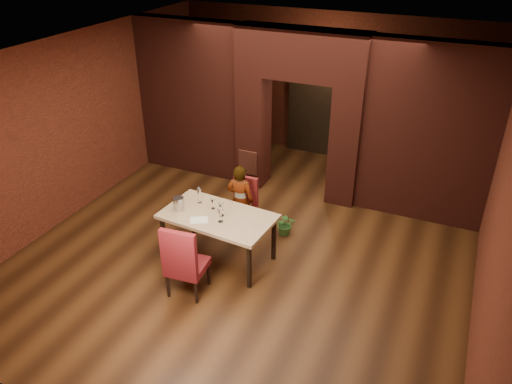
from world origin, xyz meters
TOP-DOWN VIEW (x-y plane):
  - floor at (0.00, 0.00)m, footprint 8.00×8.00m
  - ceiling at (0.00, 0.00)m, footprint 7.00×8.00m
  - wall_back at (0.00, 4.00)m, footprint 7.00×0.04m
  - wall_front at (0.00, -4.00)m, footprint 7.00×0.04m
  - wall_left at (-3.50, 0.00)m, footprint 0.04×8.00m
  - wall_right at (3.50, 0.00)m, footprint 0.04×8.00m
  - pillar_left at (-0.95, 2.00)m, footprint 0.55×0.55m
  - pillar_right at (0.95, 2.00)m, footprint 0.55×0.55m
  - lintel at (0.00, 2.00)m, footprint 2.45×0.55m
  - wing_wall_left at (-2.36, 2.00)m, footprint 2.28×0.35m
  - wing_wall_right at (2.36, 2.00)m, footprint 2.28×0.35m
  - vent_panel at (-0.95, 1.71)m, footprint 0.40×0.03m
  - rear_door at (-0.40, 3.94)m, footprint 0.90×0.08m
  - rear_door_frame at (-0.40, 3.90)m, footprint 1.02×0.04m
  - dining_table at (-0.35, -0.71)m, footprint 1.82×1.12m
  - chair_far at (-0.37, 0.19)m, footprint 0.45×0.45m
  - chair_near at (-0.39, -1.60)m, footprint 0.58×0.58m
  - person_seated at (-0.36, 0.12)m, footprint 0.50×0.36m
  - wine_glass_a at (-0.51, -0.56)m, footprint 0.07×0.07m
  - wine_glass_b at (-0.29, -0.69)m, footprint 0.09×0.09m
  - wine_glass_c at (-0.22, -0.86)m, footprint 0.09×0.09m
  - tasting_sheet at (-0.54, -0.95)m, footprint 0.34×0.31m
  - wine_bucket at (-0.99, -0.80)m, footprint 0.17×0.17m
  - water_bottle at (-0.80, -0.48)m, footprint 0.07×0.07m
  - potted_plant at (0.39, 0.38)m, footprint 0.43×0.40m

SIDE VIEW (x-z plane):
  - floor at x=0.00m, z-range 0.00..0.00m
  - potted_plant at x=0.39m, z-range 0.00..0.40m
  - dining_table at x=-0.35m, z-range 0.00..0.82m
  - chair_far at x=-0.37m, z-range 0.00..0.98m
  - vent_panel at x=-0.95m, z-range 0.30..0.80m
  - chair_near at x=-0.39m, z-range 0.00..1.17m
  - person_seated at x=-0.36m, z-range 0.00..1.30m
  - tasting_sheet at x=-0.54m, z-range 0.82..0.82m
  - wine_glass_a at x=-0.51m, z-range 0.82..1.00m
  - wine_bucket at x=-0.99m, z-range 0.82..1.03m
  - wine_glass_b at x=-0.29m, z-range 0.82..1.04m
  - wine_glass_c at x=-0.22m, z-range 0.82..1.05m
  - water_bottle at x=-0.80m, z-range 0.82..1.10m
  - rear_door at x=-0.40m, z-range 0.00..2.10m
  - rear_door_frame at x=-0.40m, z-range -0.06..2.16m
  - pillar_left at x=-0.95m, z-range 0.00..2.30m
  - pillar_right at x=0.95m, z-range 0.00..2.30m
  - wall_back at x=0.00m, z-range 0.00..3.20m
  - wall_front at x=0.00m, z-range 0.00..3.20m
  - wall_left at x=-3.50m, z-range 0.00..3.20m
  - wall_right at x=3.50m, z-range 0.00..3.20m
  - wing_wall_left at x=-2.36m, z-range 0.00..3.20m
  - wing_wall_right at x=2.36m, z-range 0.00..3.20m
  - lintel at x=0.00m, z-range 2.30..3.20m
  - ceiling at x=0.00m, z-range 3.18..3.22m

